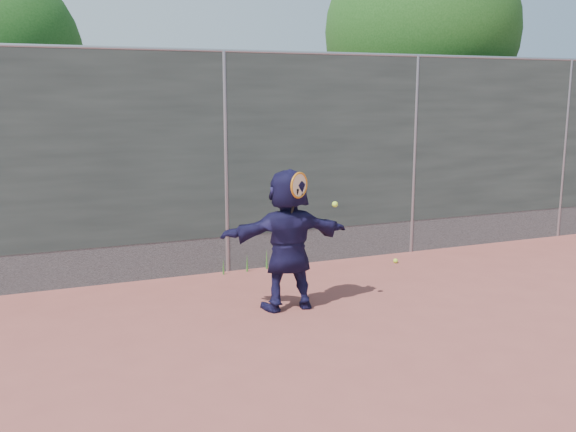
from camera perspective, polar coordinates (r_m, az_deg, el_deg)
name	(u,v)px	position (r m, az deg, el deg)	size (l,w,h in m)	color
ground	(340,369)	(5.99, 4.61, -13.37)	(80.00, 80.00, 0.00)	#9E4C42
player	(288,239)	(7.30, 0.00, -2.09)	(1.51, 0.48, 1.63)	#19163D
ball_ground	(396,261)	(9.56, 9.54, -3.95)	(0.07, 0.07, 0.07)	#C8F436
fence	(225,158)	(8.77, -5.58, 5.12)	(20.00, 0.06, 3.03)	#38423D
swing_action	(302,189)	(7.05, 1.30, 2.43)	(0.62, 0.17, 0.51)	orange
tree_right	(428,37)	(12.85, 12.31, 15.26)	(3.78, 3.60, 5.39)	#382314
weed_clump	(250,262)	(9.01, -3.40, -4.08)	(0.68, 0.07, 0.30)	#387226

